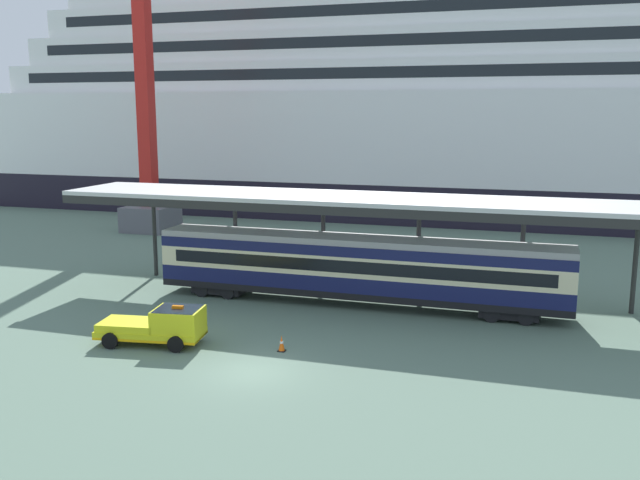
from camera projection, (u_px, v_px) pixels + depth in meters
ground_plane at (252, 372)px, 30.76m from camera, size 400.00×400.00×0.00m
cruise_ship at (570, 105)px, 76.52m from camera, size 136.96×29.72×34.31m
platform_canopy at (360, 202)px, 40.63m from camera, size 36.85×5.95×6.45m
train_carriage at (357, 267)px, 40.91m from camera, size 24.35×2.81×4.11m
service_truck at (160, 325)px, 34.20m from camera, size 5.45×2.85×2.02m
traffic_cone_near at (198, 312)px, 38.73m from camera, size 0.36×0.36×0.63m
traffic_cone_mid at (282, 343)px, 33.33m from camera, size 0.36×0.36×0.78m
dockside_crane at (144, 23)px, 63.36m from camera, size 9.66×4.40×60.49m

